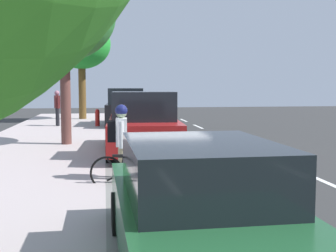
% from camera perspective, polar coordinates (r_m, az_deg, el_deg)
% --- Properties ---
extents(ground, '(56.38, 56.38, 0.00)m').
position_cam_1_polar(ground, '(14.11, -0.17, -3.31)').
color(ground, '#313131').
extents(sidewalk, '(4.44, 35.24, 0.14)m').
position_cam_1_polar(sidewalk, '(14.14, -17.30, -3.24)').
color(sidewalk, '#B4A4A3').
rests_on(sidewalk, ground).
extents(curb_edge, '(0.16, 35.24, 0.14)m').
position_cam_1_polar(curb_edge, '(13.96, -7.93, -3.16)').
color(curb_edge, gray).
rests_on(curb_edge, ground).
extents(lane_stripe_centre, '(0.14, 35.80, 0.01)m').
position_cam_1_polar(lane_stripe_centre, '(14.51, 11.06, -3.16)').
color(lane_stripe_centre, white).
rests_on(lane_stripe_centre, ground).
extents(lane_stripe_bike_edge, '(0.12, 35.24, 0.01)m').
position_cam_1_polar(lane_stripe_bike_edge, '(14.06, -1.91, -3.33)').
color(lane_stripe_bike_edge, white).
rests_on(lane_stripe_bike_edge, ground).
extents(parked_suv_black_nearest, '(2.18, 4.80, 1.99)m').
position_cam_1_polar(parked_suv_black_nearest, '(22.25, -5.53, 2.48)').
color(parked_suv_black_nearest, black).
rests_on(parked_suv_black_nearest, ground).
extents(parked_pickup_red_second, '(2.22, 5.39, 1.95)m').
position_cam_1_polar(parked_pickup_red_second, '(12.97, -3.37, -0.08)').
color(parked_pickup_red_second, maroon).
rests_on(parked_pickup_red_second, ground).
extents(parked_sedan_green_mid, '(1.89, 4.43, 1.52)m').
position_cam_1_polar(parked_sedan_green_mid, '(4.82, 4.27, -11.15)').
color(parked_sedan_green_mid, '#1E512D').
rests_on(parked_sedan_green_mid, ground).
extents(bicycle_at_curb, '(1.73, 0.46, 0.75)m').
position_cam_1_polar(bicycle_at_curb, '(8.94, -4.71, -5.97)').
color(bicycle_at_curb, black).
rests_on(bicycle_at_curb, ground).
extents(cyclist_with_backpack, '(0.43, 0.62, 1.72)m').
position_cam_1_polar(cyclist_with_backpack, '(9.27, -6.30, -1.32)').
color(cyclist_with_backpack, '#C6B284').
rests_on(cyclist_with_backpack, ground).
extents(street_tree_near_cyclist, '(3.42, 3.42, 5.89)m').
position_cam_1_polar(street_tree_near_cyclist, '(26.46, -11.29, 10.42)').
color(street_tree_near_cyclist, brown).
rests_on(street_tree_near_cyclist, sidewalk).
extents(street_tree_mid_block, '(3.45, 3.45, 5.90)m').
position_cam_1_polar(street_tree_mid_block, '(15.22, -13.52, 14.05)').
color(street_tree_mid_block, brown).
rests_on(street_tree_mid_block, sidewalk).
extents(pedestrian_on_phone, '(0.33, 0.60, 1.74)m').
position_cam_1_polar(pedestrian_on_phone, '(22.06, -14.33, 2.59)').
color(pedestrian_on_phone, black).
rests_on(pedestrian_on_phone, sidewalk).
extents(fire_hydrant, '(0.22, 0.22, 0.84)m').
position_cam_1_polar(fire_hydrant, '(21.53, -9.25, 1.12)').
color(fire_hydrant, red).
rests_on(fire_hydrant, sidewalk).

